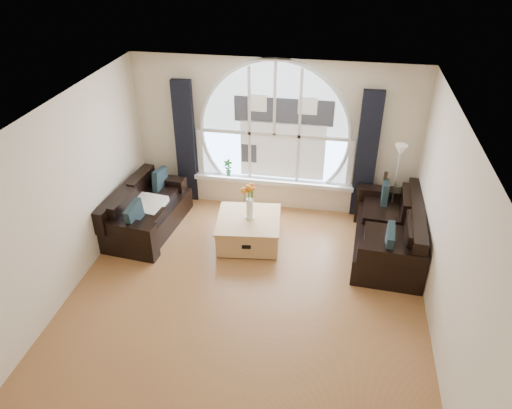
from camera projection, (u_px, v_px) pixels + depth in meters
name	position (u px, v px, depth m)	size (l,w,h in m)	color
ground	(245.00, 300.00, 6.83)	(5.00, 5.50, 0.01)	brown
ceiling	(242.00, 120.00, 5.43)	(5.00, 5.50, 0.01)	silver
wall_back	(275.00, 136.00, 8.44)	(5.00, 0.01, 2.70)	beige
wall_front	(175.00, 408.00, 3.81)	(5.00, 0.01, 2.70)	beige
wall_left	(62.00, 203.00, 6.50)	(0.01, 5.50, 2.70)	beige
wall_right	(449.00, 241.00, 5.75)	(0.01, 5.50, 2.70)	beige
attic_slope	(439.00, 163.00, 5.28)	(0.92, 5.50, 0.72)	silver
arched_window	(275.00, 122.00, 8.27)	(2.60, 0.06, 2.15)	silver
window_sill	(273.00, 181.00, 8.79)	(2.90, 0.22, 0.08)	white
window_frame	(274.00, 122.00, 8.25)	(2.76, 0.08, 2.15)	white
neighbor_house	(283.00, 129.00, 8.30)	(1.70, 0.02, 1.50)	silver
curtain_left	(186.00, 143.00, 8.68)	(0.35, 0.12, 2.30)	black
curtain_right	(366.00, 156.00, 8.20)	(0.35, 0.12, 2.30)	black
sofa_left	(147.00, 209.00, 8.18)	(0.89, 1.78, 0.79)	black
sofa_right	(388.00, 231.00, 7.61)	(0.98, 1.96, 0.87)	black
coffee_chest	(249.00, 229.00, 7.92)	(1.01, 1.01, 0.50)	tan
throw_blanket	(147.00, 205.00, 8.09)	(0.55, 0.55, 0.10)	silver
vase_flowers	(250.00, 197.00, 7.63)	(0.24, 0.24, 0.70)	white
floor_lamp	(394.00, 190.00, 7.92)	(0.24, 0.24, 1.60)	#B2B2B2
guitar	(382.00, 196.00, 8.27)	(0.36, 0.24, 1.06)	brown
potted_plant	(228.00, 168.00, 8.82)	(0.16, 0.11, 0.31)	#1E6023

